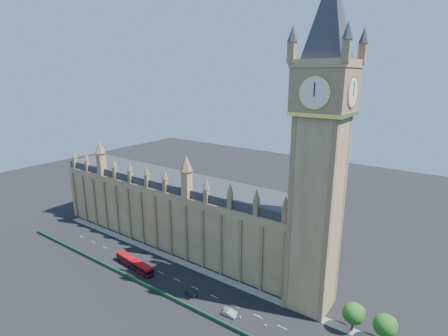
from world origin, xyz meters
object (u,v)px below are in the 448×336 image
Objects in this scene: car_silver at (229,314)px; car_white at (231,311)px; car_grey at (191,293)px; red_bus at (134,264)px.

car_white is (-0.38, 1.50, -0.12)m from car_silver.
car_white is at bearing -85.61° from car_grey.
red_bus is at bearing 84.96° from car_silver.
red_bus is 4.25× the size of car_grey.
car_white is (15.30, 0.36, -0.17)m from car_grey.
red_bus is 42.68m from car_white.
red_bus reaches higher than car_white.
car_silver is 1.05× the size of car_white.
car_grey is 15.72m from car_silver.
car_grey is 15.30m from car_white.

